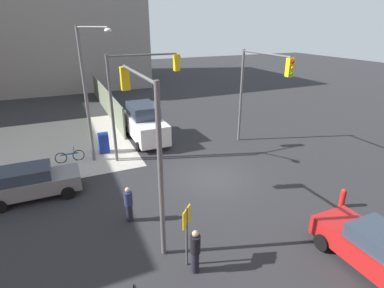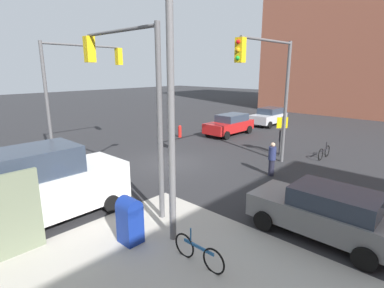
% 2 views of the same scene
% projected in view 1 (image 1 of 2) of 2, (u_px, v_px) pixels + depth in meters
% --- Properties ---
extents(ground_plane, '(120.00, 120.00, 0.00)m').
position_uv_depth(ground_plane, '(213.00, 178.00, 16.85)').
color(ground_plane, '#28282B').
extents(sidewalk_corner, '(12.00, 12.00, 0.01)m').
position_uv_depth(sidewalk_corner, '(40.00, 147.00, 21.05)').
color(sidewalk_corner, '#ADA89E').
rests_on(sidewalk_corner, ground).
extents(construction_fence, '(16.78, 0.12, 2.40)m').
position_uv_depth(construction_fence, '(105.00, 100.00, 29.06)').
color(construction_fence, slate).
rests_on(construction_fence, ground).
extents(building_loft_east, '(20.00, 24.00, 18.17)m').
position_uv_depth(building_loft_east, '(44.00, 16.00, 41.07)').
color(building_loft_east, gray).
rests_on(building_loft_east, ground).
extents(traffic_signal_nw_corner, '(4.88, 0.36, 6.50)m').
position_uv_depth(traffic_signal_nw_corner, '(143.00, 124.00, 11.17)').
color(traffic_signal_nw_corner, '#59595B').
rests_on(traffic_signal_nw_corner, ground).
extents(traffic_signal_se_corner, '(4.94, 0.36, 6.50)m').
position_uv_depth(traffic_signal_se_corner, '(258.00, 82.00, 19.07)').
color(traffic_signal_se_corner, '#59595B').
rests_on(traffic_signal_se_corner, ground).
extents(traffic_signal_ne_corner, '(0.36, 4.52, 6.50)m').
position_uv_depth(traffic_signal_ne_corner, '(138.00, 87.00, 17.88)').
color(traffic_signal_ne_corner, '#59595B').
rests_on(traffic_signal_ne_corner, ground).
extents(street_lamp_corner, '(2.40, 1.57, 8.00)m').
position_uv_depth(street_lamp_corner, '(89.00, 87.00, 17.10)').
color(street_lamp_corner, slate).
rests_on(street_lamp_corner, ground).
extents(warning_sign_two_way, '(0.48, 0.48, 2.40)m').
position_uv_depth(warning_sign_two_way, '(187.00, 227.00, 10.17)').
color(warning_sign_two_way, '#4C4C4C').
rests_on(warning_sign_two_way, ground).
extents(mailbox_blue, '(0.56, 0.64, 1.43)m').
position_uv_depth(mailbox_blue, '(104.00, 142.00, 19.91)').
color(mailbox_blue, navy).
rests_on(mailbox_blue, ground).
extents(fire_hydrant, '(0.26, 0.26, 0.94)m').
position_uv_depth(fire_hydrant, '(343.00, 198.00, 14.03)').
color(fire_hydrant, red).
rests_on(fire_hydrant, ground).
extents(sedan_gray, '(2.02, 4.32, 1.62)m').
position_uv_depth(sedan_gray, '(31.00, 182.00, 14.71)').
color(sedan_gray, slate).
rests_on(sedan_gray, ground).
extents(sedan_red, '(4.50, 2.02, 1.62)m').
position_uv_depth(sedan_red, '(381.00, 252.00, 10.17)').
color(sedan_red, '#B21919').
rests_on(sedan_red, ground).
extents(van_white_delivery, '(5.40, 2.32, 2.62)m').
position_uv_depth(van_white_delivery, '(145.00, 123.00, 21.97)').
color(van_white_delivery, white).
rests_on(van_white_delivery, ground).
extents(pedestrian_crossing, '(0.36, 0.36, 1.67)m').
position_uv_depth(pedestrian_crossing, '(129.00, 204.00, 12.86)').
color(pedestrian_crossing, navy).
rests_on(pedestrian_crossing, ground).
extents(pedestrian_waiting, '(0.36, 0.36, 1.72)m').
position_uv_depth(pedestrian_waiting, '(195.00, 251.00, 10.16)').
color(pedestrian_waiting, black).
rests_on(pedestrian_waiting, ground).
extents(bicycle_leaning_on_fence, '(0.05, 1.75, 0.97)m').
position_uv_depth(bicycle_leaning_on_fence, '(70.00, 156.00, 18.73)').
color(bicycle_leaning_on_fence, black).
rests_on(bicycle_leaning_on_fence, ground).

